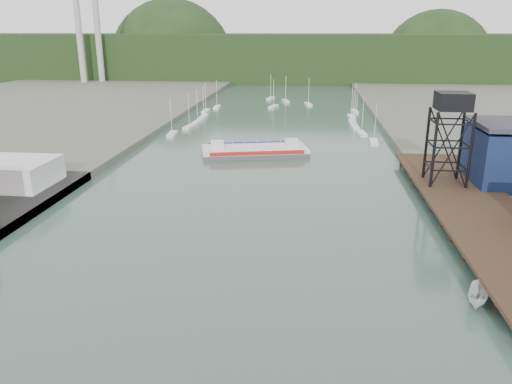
# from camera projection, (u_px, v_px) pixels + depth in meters

# --- Properties ---
(east_pier) EXTENTS (14.00, 70.00, 2.45)m
(east_pier) POSITION_uv_depth(u_px,v_px,m) (478.00, 209.00, 77.07)
(east_pier) COLOR black
(east_pier) RESTS_ON ground
(white_shed) EXTENTS (18.00, 12.00, 4.50)m
(white_shed) POSITION_uv_depth(u_px,v_px,m) (2.00, 173.00, 89.43)
(white_shed) COLOR silver
(white_shed) RESTS_ON west_quay
(lift_tower) EXTENTS (6.50, 6.50, 16.00)m
(lift_tower) POSITION_uv_depth(u_px,v_px,m) (453.00, 107.00, 85.32)
(lift_tower) COLOR black
(lift_tower) RESTS_ON east_pier
(marina_sailboats) EXTENTS (57.71, 92.65, 0.90)m
(marina_sailboats) POSITION_uv_depth(u_px,v_px,m) (278.00, 116.00, 169.68)
(marina_sailboats) COLOR silver
(marina_sailboats) RESTS_ON ground
(smokestacks) EXTENTS (11.20, 8.20, 60.00)m
(smokestacks) POSITION_uv_depth(u_px,v_px,m) (88.00, 26.00, 260.20)
(smokestacks) COLOR #A3A39E
(smokestacks) RESTS_ON ground
(distant_hills) EXTENTS (500.00, 120.00, 80.00)m
(distant_hills) POSITION_uv_depth(u_px,v_px,m) (288.00, 59.00, 321.01)
(distant_hills) COLOR black
(distant_hills) RESTS_ON ground
(chain_ferry) EXTENTS (26.26, 15.26, 3.55)m
(chain_ferry) POSITION_uv_depth(u_px,v_px,m) (255.00, 151.00, 118.02)
(chain_ferry) COLOR #49484B
(chain_ferry) RESTS_ON ground
(motorboat) EXTENTS (3.79, 5.64, 2.04)m
(motorboat) POSITION_uv_depth(u_px,v_px,m) (478.00, 297.00, 53.35)
(motorboat) COLOR silver
(motorboat) RESTS_ON ground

